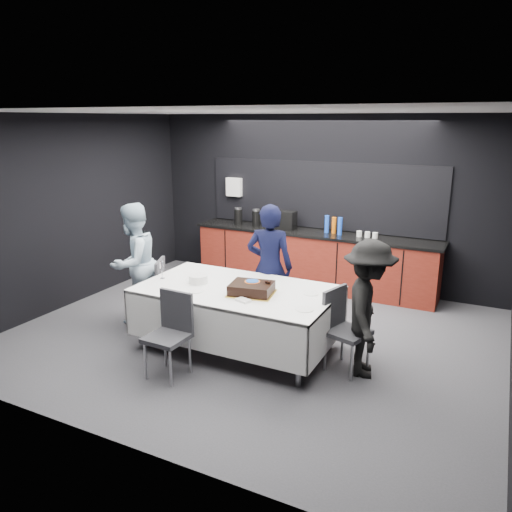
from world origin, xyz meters
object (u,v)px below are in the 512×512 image
Objects in this scene: chair_left at (153,288)px; chair_near at (171,328)px; chair_right at (342,324)px; person_right at (368,309)px; party_table at (237,299)px; champagne_flute at (162,266)px; cake_assembly at (252,289)px; plate_stack at (198,279)px; person_center at (270,267)px; person_left at (134,263)px.

chair_left is 1.40m from chair_near.
person_right reaches higher than chair_right.
party_table is 1.07m from champagne_flute.
chair_right is 1.87m from chair_near.
cake_assembly reaches higher than plate_stack.
cake_assembly is 0.90m from person_center.
champagne_flute reaches higher than chair_right.
person_left reaches higher than chair_left.
person_left is 1.09× the size of person_right.
party_table is 2.51× the size of chair_right.
champagne_flute is 1.09m from chair_near.
person_center is at bearing 54.60° from plate_stack.
chair_near is (1.01, -0.98, 0.00)m from chair_left.
champagne_flute reaches higher than plate_stack.
chair_left reaches higher than party_table.
chair_right is (1.27, 0.09, -0.11)m from party_table.
champagne_flute is at bearing -174.35° from party_table.
cake_assembly is 1.09m from chair_right.
party_table is 1.41× the size of person_left.
champagne_flute is at bearing 69.22° from person_left.
person_left is at bearing 171.40° from chair_left.
chair_left is at bearing 74.58° from person_right.
person_left is (-1.35, 1.03, 0.29)m from chair_near.
person_left is at bearing 169.72° from plate_stack.
chair_right is at bearing 138.01° from person_center.
chair_right is 0.61× the size of person_right.
cake_assembly is 0.62× the size of chair_near.
person_left is (-1.95, 0.28, -0.02)m from cake_assembly.
person_left reaches higher than chair_near.
cake_assembly reaches higher than party_table.
person_center is (-1.21, 0.69, 0.30)m from chair_right.
chair_right is at bearing 89.26° from person_left.
chair_near is at bearing -48.49° from champagne_flute.
chair_left is at bearing 82.28° from person_left.
chair_near is at bearing 53.58° from person_left.
chair_left is (-1.60, 0.22, -0.31)m from cake_assembly.
person_right reaches higher than chair_near.
chair_right is at bearing 10.60° from cake_assembly.
person_right reaches higher than champagne_flute.
cake_assembly is 0.77m from plate_stack.
person_right is at bearing 8.45° from cake_assembly.
chair_left is 1.00× the size of chair_near.
chair_right is (2.29, 0.19, -0.40)m from champagne_flute.
person_right reaches higher than chair_left.
person_left is 3.25m from person_right.
chair_left is (-1.35, 0.12, -0.11)m from party_table.
chair_near is (0.17, -0.82, -0.30)m from plate_stack.
chair_near is at bearing -78.13° from plate_stack.
plate_stack is 0.25× the size of chair_right.
party_table is 10.00× the size of plate_stack.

